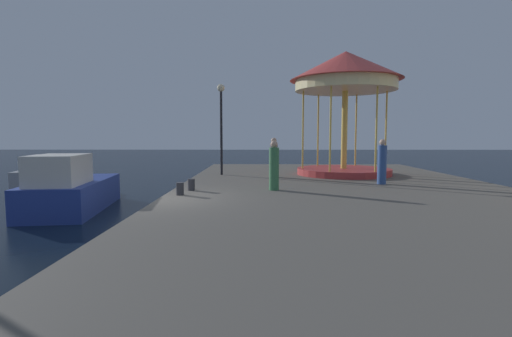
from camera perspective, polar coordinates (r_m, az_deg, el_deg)
ground_plane at (r=11.81m, az=-14.50°, el=-8.21°), size 120.00×120.00×0.00m
quay_dock at (r=11.74m, az=15.83°, el=-6.33°), size 12.22×26.69×0.80m
motorboat_blue at (r=14.68m, az=-26.58°, el=-2.96°), size 2.72×5.01×2.06m
motorboat_grey at (r=21.49m, az=-29.17°, el=-0.96°), size 2.97×4.58×1.72m
carousel at (r=18.62m, az=13.55°, el=12.76°), size 5.28×5.28×5.85m
lamp_post_mid_promenade at (r=17.89m, az=-5.37°, el=8.45°), size 0.36×0.36×4.31m
bollard_south at (r=12.03m, az=-11.58°, el=-3.06°), size 0.24×0.24×0.40m
bollard_center at (r=12.95m, az=-9.89°, el=-2.46°), size 0.24×0.24×0.40m
person_far_corner at (r=12.80m, az=2.78°, el=0.22°), size 0.34×0.34×1.71m
person_mid_promenade at (r=15.21m, az=18.77°, el=0.79°), size 0.34×0.34×1.74m
person_near_carousel at (r=16.78m, az=2.74°, el=1.50°), size 0.34×0.34×1.79m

